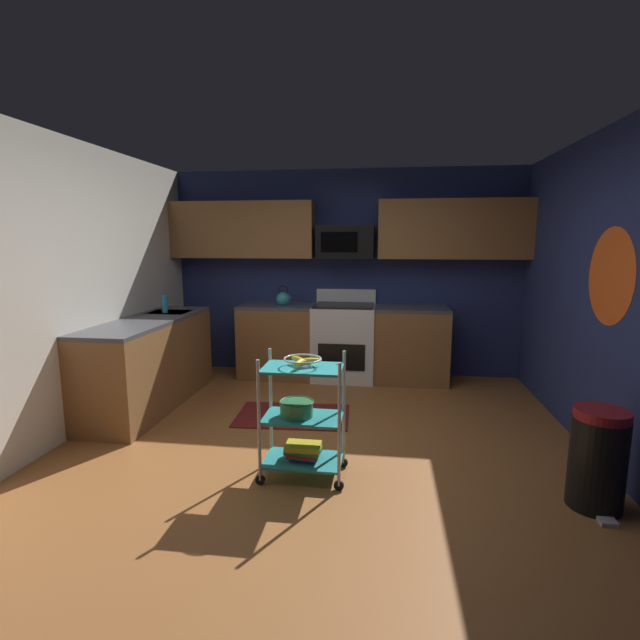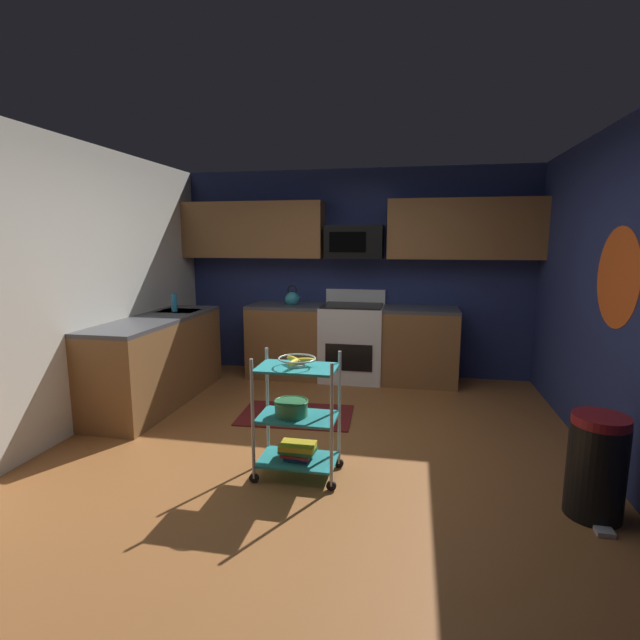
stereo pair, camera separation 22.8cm
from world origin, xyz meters
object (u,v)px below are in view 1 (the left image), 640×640
object	(u,v)px
mixing_bowl_large	(297,408)
book_stack	(303,451)
rolling_cart	(303,417)
dish_soap_bottle	(165,304)
microwave	(345,242)
fruit_bowl	(303,361)
oven_range	(344,341)
trash_can	(598,459)
kettle	(283,299)

from	to	relation	value
mixing_bowl_large	book_stack	distance (m)	0.33
rolling_cart	dish_soap_bottle	xyz separation A→B (m)	(-1.87, 1.73, 0.57)
microwave	fruit_bowl	distance (m)	2.78
microwave	mixing_bowl_large	xyz separation A→B (m)	(-0.12, -2.65, -1.18)
oven_range	trash_can	xyz separation A→B (m)	(1.88, -2.69, -0.15)
dish_soap_bottle	trash_can	distance (m)	4.31
kettle	oven_range	bearing A→B (deg)	0.29
fruit_bowl	book_stack	distance (m)	0.68
trash_can	kettle	bearing A→B (deg)	134.56
kettle	dish_soap_bottle	distance (m)	1.43
rolling_cart	kettle	bearing A→B (deg)	105.21
oven_range	rolling_cart	xyz separation A→B (m)	(-0.07, -2.55, -0.03)
dish_soap_bottle	trash_can	world-z (taller)	dish_soap_bottle
book_stack	kettle	size ratio (longest dim) A/B	1.03
kettle	trash_can	bearing A→B (deg)	-45.44
oven_range	microwave	world-z (taller)	microwave
microwave	fruit_bowl	xyz separation A→B (m)	(-0.07, -2.65, -0.82)
dish_soap_bottle	trash_can	bearing A→B (deg)	-26.08
microwave	kettle	distance (m)	1.04
kettle	trash_can	world-z (taller)	kettle
fruit_bowl	mixing_bowl_large	world-z (taller)	fruit_bowl
oven_range	kettle	distance (m)	0.92
rolling_cart	mixing_bowl_large	bearing A→B (deg)	-180.00
microwave	rolling_cart	distance (m)	2.93
oven_range	trash_can	world-z (taller)	oven_range
rolling_cart	fruit_bowl	bearing A→B (deg)	-82.87
mixing_bowl_large	dish_soap_bottle	xyz separation A→B (m)	(-1.82, 1.73, 0.50)
microwave	fruit_bowl	size ratio (longest dim) A/B	2.57
microwave	mixing_bowl_large	world-z (taller)	microwave
oven_range	book_stack	bearing A→B (deg)	-91.64
microwave	book_stack	size ratio (longest dim) A/B	2.58
microwave	trash_can	distance (m)	3.64
fruit_bowl	dish_soap_bottle	size ratio (longest dim) A/B	1.36
rolling_cart	dish_soap_bottle	bearing A→B (deg)	137.22
book_stack	kettle	xyz separation A→B (m)	(-0.69, 2.55, 0.80)
book_stack	trash_can	distance (m)	1.96
microwave	dish_soap_bottle	world-z (taller)	microwave
rolling_cart	kettle	xyz separation A→B (m)	(-0.69, 2.55, 0.54)
fruit_bowl	mixing_bowl_large	bearing A→B (deg)	180.00
oven_range	kettle	xyz separation A→B (m)	(-0.77, -0.00, 0.52)
microwave	rolling_cart	bearing A→B (deg)	-91.57
kettle	dish_soap_bottle	size ratio (longest dim) A/B	1.32
rolling_cart	kettle	distance (m)	2.69
oven_range	trash_can	size ratio (longest dim) A/B	1.67
rolling_cart	book_stack	world-z (taller)	rolling_cart
oven_range	book_stack	xyz separation A→B (m)	(-0.07, -2.55, -0.28)
oven_range	book_stack	distance (m)	2.57
microwave	trash_can	xyz separation A→B (m)	(1.88, -2.79, -1.37)
rolling_cart	mixing_bowl_large	distance (m)	0.08
oven_range	fruit_bowl	distance (m)	2.58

